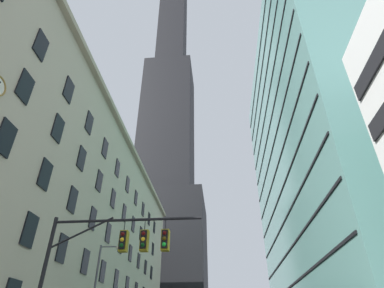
# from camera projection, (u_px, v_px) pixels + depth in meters

# --- Properties ---
(station_building) EXTENTS (16.57, 63.47, 27.21)m
(station_building) POSITION_uv_depth(u_px,v_px,m) (55.00, 231.00, 39.60)
(station_building) COLOR #B2A88E
(station_building) RESTS_ON ground
(dark_skyscraper) EXTENTS (25.59, 25.59, 187.90)m
(dark_skyscraper) POSITION_uv_depth(u_px,v_px,m) (166.00, 157.00, 107.82)
(dark_skyscraper) COLOR black
(dark_skyscraper) RESTS_ON ground
(glass_office_midrise) EXTENTS (17.63, 45.85, 51.59)m
(glass_office_midrise) POSITION_uv_depth(u_px,v_px,m) (332.00, 159.00, 48.53)
(glass_office_midrise) COLOR slate
(glass_office_midrise) RESTS_ON ground
(traffic_signal_mast) EXTENTS (7.95, 0.63, 7.28)m
(traffic_signal_mast) POSITION_uv_depth(u_px,v_px,m) (114.00, 254.00, 15.50)
(traffic_signal_mast) COLOR black
(traffic_signal_mast) RESTS_ON sidewalk_left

